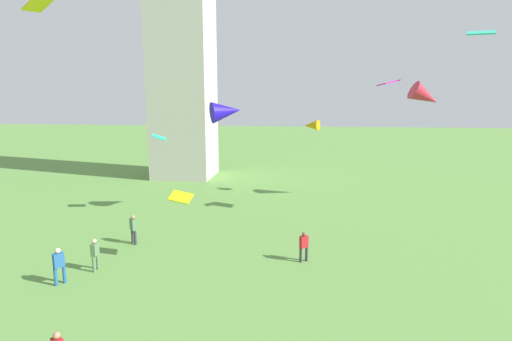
{
  "coord_description": "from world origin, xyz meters",
  "views": [
    {
      "loc": [
        2.56,
        -4.28,
        8.89
      ],
      "look_at": [
        -0.39,
        21.1,
        4.2
      ],
      "focal_mm": 28.12,
      "sensor_mm": 36.0,
      "label": 1
    }
  ],
  "objects": [
    {
      "name": "kite_flying_1",
      "position": [
        -3.72,
        15.58,
        3.72
      ],
      "size": [
        1.29,
        0.88,
        0.59
      ],
      "rotation": [
        0.0,
        0.0,
        3.01
      ],
      "color": "#BBC812"
    },
    {
      "name": "kite_flying_6",
      "position": [
        -10.77,
        15.6,
        13.5
      ],
      "size": [
        1.69,
        1.52,
        0.65
      ],
      "rotation": [
        0.0,
        0.0,
        2.71
      ],
      "color": "yellow"
    },
    {
      "name": "person_0",
      "position": [
        2.76,
        16.62,
        0.96
      ],
      "size": [
        0.51,
        0.45,
        1.69
      ],
      "rotation": [
        0.0,
        0.0,
        0.56
      ],
      "color": "#2D3338",
      "rests_on": "ground_plane"
    },
    {
      "name": "kite_flying_2",
      "position": [
        3.31,
        31.56,
        6.43
      ],
      "size": [
        1.65,
        1.42,
        1.04
      ],
      "rotation": [
        0.0,
        0.0,
        4.29
      ],
      "color": "#BE8C0A"
    },
    {
      "name": "kite_flying_3",
      "position": [
        -2.96,
        24.66,
        7.87
      ],
      "size": [
        2.74,
        2.41,
        1.73
      ],
      "rotation": [
        0.0,
        0.0,
        2.03
      ],
      "color": "#1E0FC3"
    },
    {
      "name": "kite_flying_0",
      "position": [
        8.32,
        24.47,
        9.85
      ],
      "size": [
        1.56,
        1.47,
        0.45
      ],
      "rotation": [
        0.0,
        0.0,
        3.71
      ],
      "color": "#ED07B6"
    },
    {
      "name": "kite_flying_5",
      "position": [
        -7.89,
        24.03,
        5.99
      ],
      "size": [
        1.14,
        1.0,
        0.54
      ],
      "rotation": [
        0.0,
        0.0,
        3.46
      ],
      "color": "#21BA8E"
    },
    {
      "name": "person_3",
      "position": [
        -7.97,
        14.21,
        0.97
      ],
      "size": [
        0.26,
        0.53,
        1.72
      ],
      "rotation": [
        0.0,
        0.0,
        1.56
      ],
      "color": "#51754C",
      "rests_on": "ground_plane"
    },
    {
      "name": "person_5",
      "position": [
        -7.61,
        18.15,
        1.03
      ],
      "size": [
        0.53,
        0.52,
        1.82
      ],
      "rotation": [
        0.0,
        0.0,
        5.53
      ],
      "color": "#2D3338",
      "rests_on": "ground_plane"
    },
    {
      "name": "kite_flying_4",
      "position": [
        13.52,
        23.33,
        12.85
      ],
      "size": [
        1.87,
        1.57,
        0.42
      ],
      "rotation": [
        0.0,
        0.0,
        5.91
      ],
      "color": "#2BC3A2"
    },
    {
      "name": "person_2",
      "position": [
        -8.89,
        12.54,
        1.04
      ],
      "size": [
        0.51,
        0.54,
        1.83
      ],
      "rotation": [
        0.0,
        0.0,
        0.92
      ],
      "color": "#235693",
      "rests_on": "ground_plane"
    },
    {
      "name": "kite_flying_7",
      "position": [
        12.31,
        29.81,
        8.96
      ],
      "size": [
        2.85,
        1.88,
        2.41
      ],
      "rotation": [
        0.0,
        0.0,
        1.69
      ],
      "color": "#B62537"
    }
  ]
}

